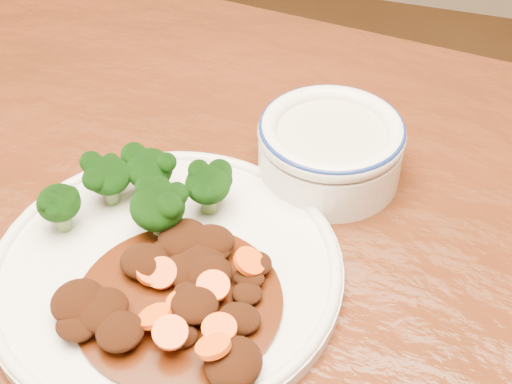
% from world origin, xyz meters
% --- Properties ---
extents(dining_table, '(1.60, 1.07, 0.75)m').
position_xyz_m(dining_table, '(0.00, 0.00, 0.67)').
color(dining_table, '#511F0E').
rests_on(dining_table, ground).
extents(dinner_plate, '(0.30, 0.30, 0.02)m').
position_xyz_m(dinner_plate, '(-0.02, -0.01, 0.76)').
color(dinner_plate, silver).
rests_on(dinner_plate, dining_table).
extents(broccoli_florets, '(0.15, 0.10, 0.05)m').
position_xyz_m(broccoli_florets, '(-0.06, 0.04, 0.79)').
color(broccoli_florets, '#69924C').
rests_on(broccoli_florets, dinner_plate).
extents(mince_stew, '(0.17, 0.17, 0.03)m').
position_xyz_m(mince_stew, '(0.00, -0.04, 0.78)').
color(mince_stew, '#401C06').
rests_on(mince_stew, dinner_plate).
extents(dip_bowl, '(0.14, 0.14, 0.06)m').
position_xyz_m(dip_bowl, '(0.08, 0.16, 0.79)').
color(dip_bowl, silver).
rests_on(dip_bowl, dining_table).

